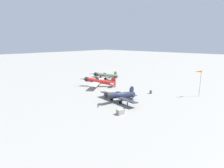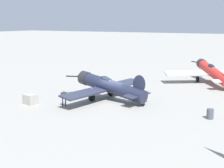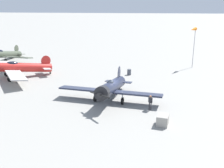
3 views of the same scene
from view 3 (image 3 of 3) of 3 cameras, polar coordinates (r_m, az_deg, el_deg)
name	(u,v)px [view 3 (image 3 of 3)]	position (r m, az deg, el deg)	size (l,w,h in m)	color
ground_plane	(112,98)	(32.45, 0.00, -3.03)	(400.00, 400.00, 0.00)	gray
airplane_foreground	(111,88)	(31.50, -0.23, -0.75)	(12.12, 10.21, 3.23)	#1E2338
airplane_mid_apron	(16,68)	(42.74, -19.49, 3.24)	(9.89, 11.68, 3.07)	red
airplane_far_line	(2,55)	(55.43, -22.04, 5.73)	(12.82, 12.00, 3.15)	#4C5442
ground_crew_mechanic	(150,101)	(29.12, 8.03, -3.56)	(0.44, 0.54, 1.65)	#2D2D33
equipment_crate	(163,120)	(26.12, 10.57, -7.41)	(1.30, 1.57, 1.01)	#9E998E
fuel_drum	(129,72)	(42.41, 3.61, 2.51)	(0.63, 0.63, 0.90)	#474C56
windsock_mast	(193,31)	(47.27, 16.64, 10.55)	(1.54, 2.05, 6.84)	gray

